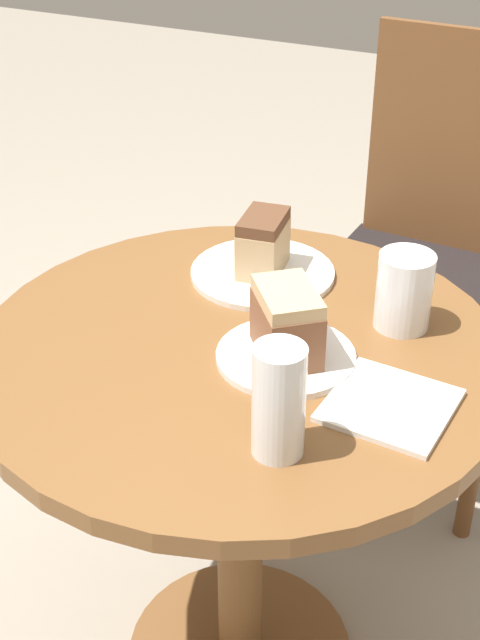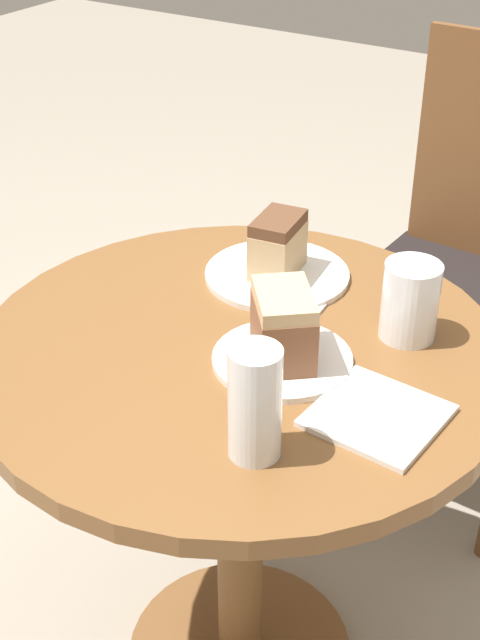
% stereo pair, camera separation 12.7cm
% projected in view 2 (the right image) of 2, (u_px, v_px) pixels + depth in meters
% --- Properties ---
extents(table, '(0.78, 0.78, 0.70)m').
position_uv_depth(table, '(240.00, 436.00, 1.38)').
color(table, brown).
rests_on(table, ground_plane).
extents(chair, '(0.48, 0.48, 0.95)m').
position_uv_depth(chair, '(475.00, 266.00, 1.92)').
color(chair, brown).
rests_on(chair, ground_plane).
extents(plate_near, '(0.20, 0.20, 0.01)m').
position_uv_depth(plate_near, '(282.00, 359.00, 1.25)').
color(plate_near, silver).
rests_on(plate_near, table).
extents(plate_far, '(0.24, 0.24, 0.01)m').
position_uv_depth(plate_far, '(277.00, 274.00, 1.45)').
color(plate_far, silver).
rests_on(plate_far, table).
extents(cake_slice_near, '(0.13, 0.14, 0.10)m').
position_uv_depth(cake_slice_near, '(283.00, 325.00, 1.22)').
color(cake_slice_near, brown).
rests_on(cake_slice_near, plate_near).
extents(cake_slice_far, '(0.08, 0.11, 0.10)m').
position_uv_depth(cake_slice_far, '(278.00, 245.00, 1.42)').
color(cake_slice_far, tan).
rests_on(cake_slice_far, plate_far).
extents(glass_lemonade, '(0.08, 0.08, 0.12)m').
position_uv_depth(glass_lemonade, '(410.00, 305.00, 1.28)').
color(glass_lemonade, beige).
rests_on(glass_lemonade, table).
extents(glass_water, '(0.06, 0.06, 0.15)m').
position_uv_depth(glass_water, '(255.00, 409.00, 1.05)').
color(glass_water, silver).
rests_on(glass_water, table).
extents(napkin_stack, '(0.17, 0.17, 0.01)m').
position_uv_depth(napkin_stack, '(377.00, 416.00, 1.14)').
color(napkin_stack, silver).
rests_on(napkin_stack, table).
extents(fork, '(0.03, 0.15, 0.00)m').
position_uv_depth(fork, '(309.00, 318.00, 1.34)').
color(fork, silver).
rests_on(fork, table).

